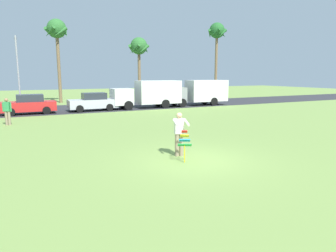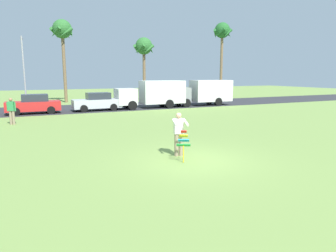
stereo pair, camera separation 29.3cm
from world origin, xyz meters
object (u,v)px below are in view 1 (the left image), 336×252
at_px(parked_car_red, 29,105).
at_px(person_walker_far, 7,111).
at_px(kite_held, 185,141).
at_px(parked_car_silver, 93,102).
at_px(parked_truck_white_box, 150,93).
at_px(streetlight_pole, 18,66).
at_px(palm_tree_right_near, 57,33).
at_px(palm_tree_far_left, 217,34).
at_px(person_kite_flyer, 179,132).
at_px(parked_truck_grey_van, 200,92).
at_px(palm_tree_centre_far, 139,49).

relative_size(parked_car_red, person_walker_far, 2.43).
xyz_separation_m(kite_held, parked_car_red, (-4.77, 17.52, 0.02)).
height_order(parked_car_red, parked_car_silver, same).
height_order(parked_truck_white_box, streetlight_pole, streetlight_pole).
bearing_deg(palm_tree_right_near, palm_tree_far_left, -2.98).
relative_size(kite_held, person_walker_far, 0.65).
height_order(person_kite_flyer, kite_held, person_kite_flyer).
xyz_separation_m(kite_held, parked_truck_grey_van, (11.59, 17.52, 0.66)).
bearing_deg(kite_held, parked_car_red, 105.23).
bearing_deg(parked_truck_white_box, person_walker_far, -155.77).
bearing_deg(person_walker_far, parked_car_silver, 39.60).
bearing_deg(parked_truck_grey_van, person_walker_far, -162.89).
bearing_deg(palm_tree_centre_far, person_walker_far, -134.71).
xyz_separation_m(parked_car_red, parked_truck_grey_van, (16.36, 0.00, 0.64)).
relative_size(person_kite_flyer, kite_held, 1.54).
height_order(person_kite_flyer, streetlight_pole, streetlight_pole).
height_order(palm_tree_far_left, person_walker_far, palm_tree_far_left).
bearing_deg(kite_held, palm_tree_centre_far, 72.61).
height_order(parked_truck_grey_van, streetlight_pole, streetlight_pole).
bearing_deg(palm_tree_centre_far, streetlight_pole, -171.62).
distance_m(palm_tree_right_near, palm_tree_far_left, 20.80).
xyz_separation_m(parked_car_red, palm_tree_right_near, (3.61, 9.68, 7.04)).
bearing_deg(parked_car_silver, palm_tree_centre_far, 49.30).
height_order(kite_held, palm_tree_far_left, palm_tree_far_left).
bearing_deg(parked_car_silver, person_walker_far, -140.40).
xyz_separation_m(palm_tree_right_near, palm_tree_far_left, (20.75, -1.08, 0.85)).
bearing_deg(kite_held, parked_truck_grey_van, 56.51).
bearing_deg(palm_tree_far_left, parked_car_red, -160.56).
relative_size(person_kite_flyer, parked_truck_grey_van, 0.26).
height_order(person_kite_flyer, person_walker_far, same).
height_order(parked_car_red, parked_truck_white_box, parked_truck_white_box).
distance_m(kite_held, streetlight_pole, 25.49).
relative_size(person_kite_flyer, streetlight_pole, 0.25).
bearing_deg(parked_truck_grey_van, palm_tree_far_left, 47.06).
bearing_deg(parked_car_silver, parked_truck_white_box, -0.00).
bearing_deg(palm_tree_right_near, parked_truck_grey_van, -37.19).
height_order(person_kite_flyer, parked_car_silver, person_kite_flyer).
bearing_deg(person_walker_far, parked_car_red, 75.72).
relative_size(parked_car_red, parked_car_silver, 0.99).
bearing_deg(parked_car_silver, parked_car_red, -179.99).
height_order(parked_car_red, palm_tree_far_left, palm_tree_far_left).
relative_size(palm_tree_far_left, person_walker_far, 5.91).
distance_m(parked_car_silver, person_walker_far, 8.58).
bearing_deg(palm_tree_right_near, parked_truck_white_box, -53.56).
height_order(person_kite_flyer, palm_tree_right_near, palm_tree_right_near).
height_order(kite_held, parked_truck_white_box, parked_truck_white_box).
bearing_deg(person_walker_far, parked_truck_grey_van, 17.11).
xyz_separation_m(parked_car_silver, palm_tree_right_near, (-1.61, 9.68, 7.04)).
xyz_separation_m(parked_car_red, person_walker_far, (-1.39, -5.46, 0.16)).
relative_size(parked_truck_grey_van, palm_tree_centre_far, 0.87).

